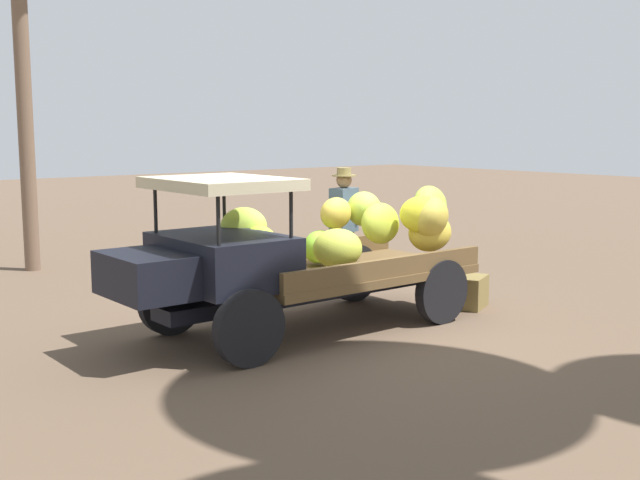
# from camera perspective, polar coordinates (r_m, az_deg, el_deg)

# --- Properties ---
(ground_plane) EXTENTS (60.00, 60.00, 0.00)m
(ground_plane) POSITION_cam_1_polar(r_m,az_deg,el_deg) (9.52, 1.20, -6.23)
(ground_plane) COLOR brown
(truck) EXTENTS (4.50, 1.90, 1.83)m
(truck) POSITION_cam_1_polar(r_m,az_deg,el_deg) (9.04, -1.71, -1.02)
(truck) COLOR black
(truck) RESTS_ON ground
(farmer) EXTENTS (0.54, 0.50, 1.80)m
(farmer) POSITION_cam_1_polar(r_m,az_deg,el_deg) (11.20, 1.75, 1.29)
(farmer) COLOR #435371
(farmer) RESTS_ON ground
(wooden_crate) EXTENTS (0.65, 0.56, 0.42)m
(wooden_crate) POSITION_cam_1_polar(r_m,az_deg,el_deg) (10.62, 10.77, -3.70)
(wooden_crate) COLOR olive
(wooden_crate) RESTS_ON ground
(loose_banana_bunch) EXTENTS (0.69, 0.55, 0.40)m
(loose_banana_bunch) POSITION_cam_1_polar(r_m,az_deg,el_deg) (12.37, 0.27, -1.98)
(loose_banana_bunch) COLOR tan
(loose_banana_bunch) RESTS_ON ground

